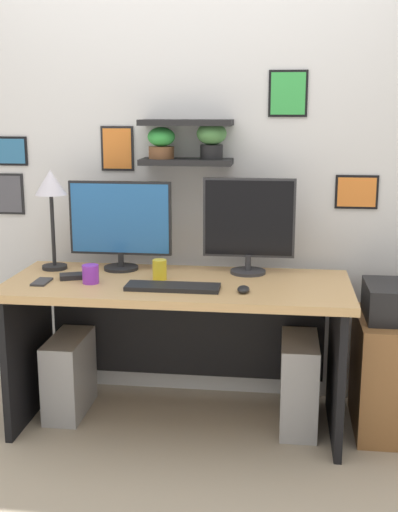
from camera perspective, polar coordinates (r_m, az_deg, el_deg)
ground_plane at (r=3.48m, az=-1.79°, el=-14.26°), size 8.00×8.00×0.00m
back_wall_assembly at (r=3.54m, az=-0.85°, el=9.05°), size 4.40×0.24×2.70m
desk at (r=3.32m, az=-1.71°, el=-5.46°), size 1.68×0.68×0.75m
monitor_left at (r=3.43m, az=-6.84°, el=2.88°), size 0.54×0.18×0.46m
monitor_right at (r=3.33m, az=4.34°, el=2.84°), size 0.46×0.18×0.49m
keyboard at (r=3.08m, az=-2.26°, el=-2.70°), size 0.44×0.14×0.02m
computer_mouse at (r=3.02m, az=3.88°, el=-2.90°), size 0.06×0.09×0.03m
desk_lamp at (r=3.47m, az=-12.72°, el=5.44°), size 0.16×0.16×0.52m
cell_phone at (r=3.27m, az=-13.48°, el=-2.19°), size 0.07×0.14×0.01m
coffee_mug at (r=3.21m, az=-9.38°, el=-1.56°), size 0.08×0.08×0.09m
pen_cup at (r=3.24m, az=-3.44°, el=-1.19°), size 0.07×0.07×0.10m
scissors_tray at (r=3.32m, az=-10.95°, el=-1.74°), size 0.14×0.12×0.02m
computer_tower_left at (r=3.58m, az=-11.18°, el=-10.06°), size 0.18×0.40×0.41m
computer_tower_right at (r=3.39m, az=8.64°, el=-10.85°), size 0.18×0.40×0.46m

